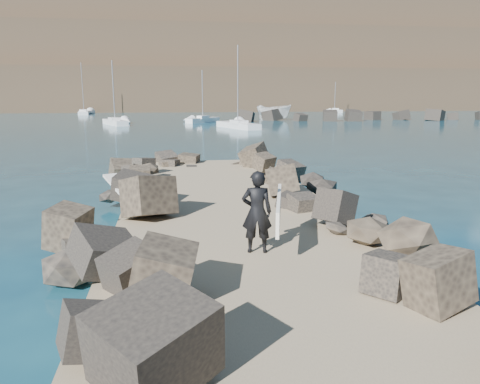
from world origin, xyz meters
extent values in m
plane|color=#0F384C|center=(0.00, 0.00, 0.00)|extent=(800.00, 800.00, 0.00)
cube|color=#8C7759|center=(0.00, -2.00, 0.30)|extent=(6.00, 26.00, 0.60)
cube|color=black|center=(-2.90, -1.50, 0.50)|extent=(2.60, 22.00, 1.00)
cube|color=black|center=(2.90, -1.50, 0.50)|extent=(2.60, 22.00, 1.00)
cube|color=black|center=(35.00, 55.00, 0.60)|extent=(52.00, 4.00, 1.20)
cube|color=#2D4919|center=(10.00, 160.00, 16.00)|extent=(360.00, 140.00, 32.00)
cube|color=white|center=(-2.91, 1.58, 1.04)|extent=(1.46, 2.31, 0.08)
imported|color=silver|center=(13.90, 57.88, 1.15)|extent=(5.82, 5.80, 2.31)
imported|color=black|center=(0.08, -2.75, 1.44)|extent=(0.67, 0.49, 1.69)
cube|color=white|center=(0.53, -2.75, 1.49)|extent=(0.58, 2.05, 0.66)
cube|color=white|center=(32.81, 84.16, 0.25)|extent=(1.85, 5.28, 0.80)
cylinder|color=gray|center=(32.81, 84.16, 3.44)|extent=(0.12, 0.12, 5.69)
cube|color=white|center=(32.81, 83.54, 0.75)|extent=(1.02, 1.55, 0.44)
cube|color=white|center=(2.86, 52.78, 0.25)|extent=(4.92, 5.04, 0.80)
cylinder|color=gray|center=(2.86, 52.78, 3.77)|extent=(0.12, 0.12, 6.35)
cube|color=white|center=(2.86, 52.28, 0.75)|extent=(1.79, 1.80, 0.44)
cube|color=white|center=(-17.88, 82.69, 0.25)|extent=(2.77, 8.39, 0.80)
cylinder|color=gray|center=(-17.88, 82.69, 5.13)|extent=(0.12, 0.12, 9.06)
cube|color=white|center=(-17.88, 81.71, 0.75)|extent=(1.58, 2.44, 0.44)
cube|color=white|center=(-8.42, 49.14, 0.25)|extent=(3.80, 6.67, 0.80)
cylinder|color=gray|center=(-8.42, 49.14, 4.23)|extent=(0.12, 0.12, 7.26)
cube|color=white|center=(-8.42, 48.41, 0.75)|extent=(1.67, 2.11, 0.44)
cube|color=white|center=(6.01, 41.09, 0.25)|extent=(4.21, 7.84, 0.80)
cylinder|color=gray|center=(6.01, 41.09, 4.84)|extent=(0.12, 0.12, 8.49)
cube|color=white|center=(6.01, 40.22, 0.75)|extent=(1.89, 2.45, 0.44)
cube|color=white|center=(0.00, 165.00, 33.75)|extent=(8.00, 6.00, 3.50)
cube|color=white|center=(35.00, 148.00, 34.00)|extent=(12.00, 7.00, 4.00)
cube|color=white|center=(70.00, 160.00, 33.50)|extent=(6.00, 6.00, 3.00)
camera|label=1|loc=(-1.60, -11.75, 3.77)|focal=35.00mm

